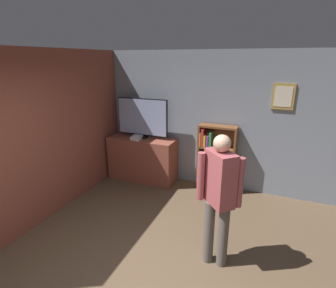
# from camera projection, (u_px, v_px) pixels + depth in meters

# --- Properties ---
(wall_back) EXTENTS (6.04, 0.09, 2.70)m
(wall_back) POSITION_uv_depth(u_px,v_px,m) (204.00, 121.00, 5.24)
(wall_back) COLOR gray
(wall_back) RESTS_ON ground_plane
(wall_side_brick) EXTENTS (0.06, 4.76, 2.70)m
(wall_side_brick) POSITION_uv_depth(u_px,v_px,m) (66.00, 130.00, 4.56)
(wall_side_brick) COLOR brown
(wall_side_brick) RESTS_ON ground_plane
(tv_ledge) EXTENTS (1.43, 0.55, 0.94)m
(tv_ledge) POSITION_uv_depth(u_px,v_px,m) (143.00, 159.00, 5.67)
(tv_ledge) COLOR brown
(tv_ledge) RESTS_ON ground_plane
(television) EXTENTS (1.12, 0.22, 0.83)m
(television) POSITION_uv_depth(u_px,v_px,m) (142.00, 118.00, 5.42)
(television) COLOR black
(television) RESTS_ON tv_ledge
(game_console) EXTENTS (0.18, 0.24, 0.08)m
(game_console) POSITION_uv_depth(u_px,v_px,m) (137.00, 138.00, 5.42)
(game_console) COLOR silver
(game_console) RESTS_ON tv_ledge
(remote_loose) EXTENTS (0.05, 0.14, 0.02)m
(remote_loose) POSITION_uv_depth(u_px,v_px,m) (139.00, 140.00, 5.35)
(remote_loose) COLOR white
(remote_loose) RESTS_ON tv_ledge
(bookshelf) EXTENTS (0.73, 0.28, 1.33)m
(bookshelf) POSITION_uv_depth(u_px,v_px,m) (213.00, 159.00, 5.21)
(bookshelf) COLOR brown
(bookshelf) RESTS_ON ground_plane
(person) EXTENTS (0.55, 0.44, 1.74)m
(person) POSITION_uv_depth(u_px,v_px,m) (219.00, 192.00, 3.12)
(person) COLOR #56514C
(person) RESTS_ON ground_plane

